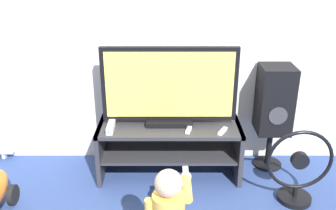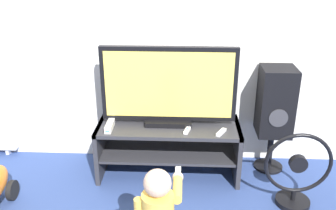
% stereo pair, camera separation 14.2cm
% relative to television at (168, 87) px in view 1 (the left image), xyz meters
% --- Properties ---
extents(ground_plane, '(16.00, 16.00, 0.00)m').
position_rel_television_xyz_m(ground_plane, '(0.00, -0.26, -0.78)').
color(ground_plane, navy).
extents(wall_back, '(10.00, 0.06, 2.60)m').
position_rel_television_xyz_m(wall_back, '(0.00, 0.29, 0.52)').
color(wall_back, silver).
rests_on(wall_back, ground_plane).
extents(tv_stand, '(1.18, 0.47, 0.46)m').
position_rel_television_xyz_m(tv_stand, '(0.00, -0.02, -0.47)').
color(tv_stand, '#2D2D33').
rests_on(tv_stand, ground_plane).
extents(television, '(1.08, 0.20, 0.65)m').
position_rel_television_xyz_m(television, '(0.00, 0.00, 0.00)').
color(television, black).
rests_on(television, tv_stand).
extents(game_console, '(0.05, 0.20, 0.05)m').
position_rel_television_xyz_m(game_console, '(-0.47, -0.12, -0.29)').
color(game_console, white).
rests_on(game_console, tv_stand).
extents(remote_primary, '(0.09, 0.13, 0.03)m').
position_rel_television_xyz_m(remote_primary, '(0.42, -0.17, -0.31)').
color(remote_primary, white).
rests_on(remote_primary, tv_stand).
extents(remote_secondary, '(0.07, 0.13, 0.03)m').
position_rel_television_xyz_m(remote_secondary, '(0.16, -0.14, -0.31)').
color(remote_secondary, white).
rests_on(remote_secondary, tv_stand).
extents(speaker_tower, '(0.28, 0.29, 0.93)m').
position_rel_television_xyz_m(speaker_tower, '(0.88, 0.10, -0.17)').
color(speaker_tower, black).
rests_on(speaker_tower, ground_plane).
extents(floor_fan, '(0.50, 0.26, 0.60)m').
position_rel_television_xyz_m(floor_fan, '(0.97, -0.41, -0.51)').
color(floor_fan, black).
rests_on(floor_fan, ground_plane).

